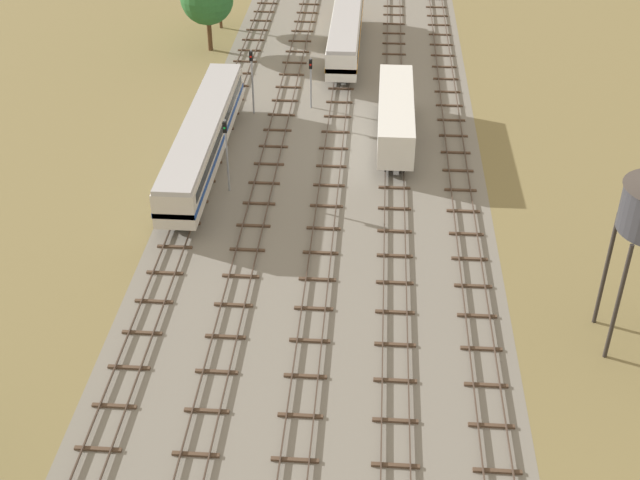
{
  "coord_description": "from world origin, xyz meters",
  "views": [
    {
      "loc": [
        3.27,
        -2.87,
        32.32
      ],
      "look_at": [
        0.0,
        42.9,
        1.5
      ],
      "focal_mm": 47.44,
      "sensor_mm": 36.0,
      "label": 1
    }
  ],
  "objects_px": {
    "diesel_railcar_centre_left_mid": "(346,29)",
    "signal_post_near": "(311,76)",
    "signal_post_nearest": "(226,147)",
    "passenger_coach_far_left_nearest": "(203,136)",
    "signal_post_mid": "(252,74)",
    "freight_boxcar_centre_near": "(396,114)"
  },
  "relations": [
    {
      "from": "signal_post_nearest",
      "to": "signal_post_near",
      "type": "height_order",
      "value": "signal_post_nearest"
    },
    {
      "from": "diesel_railcar_centre_left_mid",
      "to": "signal_post_mid",
      "type": "xyz_separation_m",
      "value": [
        -7.43,
        -14.71,
        1.09
      ]
    },
    {
      "from": "signal_post_near",
      "to": "passenger_coach_far_left_nearest",
      "type": "bearing_deg",
      "value": -123.25
    },
    {
      "from": "passenger_coach_far_left_nearest",
      "to": "signal_post_mid",
      "type": "bearing_deg",
      "value": 75.85
    },
    {
      "from": "passenger_coach_far_left_nearest",
      "to": "diesel_railcar_centre_left_mid",
      "type": "height_order",
      "value": "same"
    },
    {
      "from": "passenger_coach_far_left_nearest",
      "to": "diesel_railcar_centre_left_mid",
      "type": "xyz_separation_m",
      "value": [
        9.91,
        24.53,
        -0.02
      ]
    },
    {
      "from": "signal_post_near",
      "to": "signal_post_mid",
      "type": "distance_m",
      "value": 5.22
    },
    {
      "from": "diesel_railcar_centre_left_mid",
      "to": "signal_post_mid",
      "type": "distance_m",
      "value": 16.51
    },
    {
      "from": "diesel_railcar_centre_left_mid",
      "to": "freight_boxcar_centre_near",
      "type": "bearing_deg",
      "value": -75.52
    },
    {
      "from": "signal_post_nearest",
      "to": "signal_post_mid",
      "type": "height_order",
      "value": "signal_post_mid"
    },
    {
      "from": "diesel_railcar_centre_left_mid",
      "to": "signal_post_nearest",
      "type": "bearing_deg",
      "value": -104.75
    },
    {
      "from": "freight_boxcar_centre_near",
      "to": "signal_post_near",
      "type": "height_order",
      "value": "signal_post_near"
    },
    {
      "from": "diesel_railcar_centre_left_mid",
      "to": "signal_post_near",
      "type": "relative_size",
      "value": 4.39
    },
    {
      "from": "signal_post_mid",
      "to": "diesel_railcar_centre_left_mid",
      "type": "bearing_deg",
      "value": 63.2
    },
    {
      "from": "signal_post_nearest",
      "to": "signal_post_mid",
      "type": "distance_m",
      "value": 13.52
    },
    {
      "from": "passenger_coach_far_left_nearest",
      "to": "signal_post_nearest",
      "type": "distance_m",
      "value": 4.57
    },
    {
      "from": "freight_boxcar_centre_near",
      "to": "signal_post_mid",
      "type": "relative_size",
      "value": 2.39
    },
    {
      "from": "passenger_coach_far_left_nearest",
      "to": "signal_post_nearest",
      "type": "relative_size",
      "value": 3.76
    },
    {
      "from": "signal_post_nearest",
      "to": "signal_post_near",
      "type": "distance_m",
      "value": 15.84
    },
    {
      "from": "diesel_railcar_centre_left_mid",
      "to": "signal_post_nearest",
      "type": "relative_size",
      "value": 3.5
    },
    {
      "from": "signal_post_nearest",
      "to": "signal_post_mid",
      "type": "xyz_separation_m",
      "value": [
        0.0,
        13.52,
        0.0
      ]
    },
    {
      "from": "freight_boxcar_centre_near",
      "to": "diesel_railcar_centre_left_mid",
      "type": "xyz_separation_m",
      "value": [
        -4.96,
        19.2,
        0.15
      ]
    }
  ]
}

